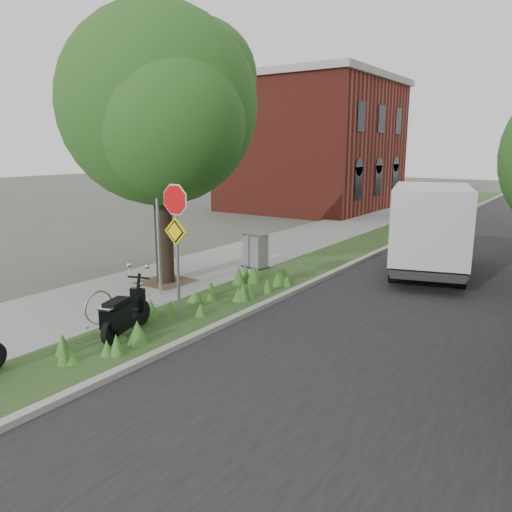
% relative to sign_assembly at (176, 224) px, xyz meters
% --- Properties ---
extents(ground, '(120.00, 120.00, 0.00)m').
position_rel_sign_assembly_xyz_m(ground, '(1.40, -0.58, -2.33)').
color(ground, '#4C5147').
rests_on(ground, ground).
extents(sidewalk_near, '(3.50, 60.00, 0.12)m').
position_rel_sign_assembly_xyz_m(sidewalk_near, '(-2.85, 9.42, -2.27)').
color(sidewalk_near, gray).
rests_on(sidewalk_near, ground).
extents(verge, '(2.00, 60.00, 0.12)m').
position_rel_sign_assembly_xyz_m(verge, '(-0.10, 9.42, -2.27)').
color(verge, '#2A4B20').
rests_on(verge, ground).
extents(kerb_near, '(0.20, 60.00, 0.13)m').
position_rel_sign_assembly_xyz_m(kerb_near, '(0.90, 9.42, -2.26)').
color(kerb_near, '#9E9991').
rests_on(kerb_near, ground).
extents(road, '(7.00, 60.00, 0.01)m').
position_rel_sign_assembly_xyz_m(road, '(4.40, 9.42, -2.32)').
color(road, black).
rests_on(road, ground).
extents(street_tree_main, '(6.21, 5.54, 7.66)m').
position_rel_sign_assembly_xyz_m(street_tree_main, '(-2.68, 2.28, 2.48)').
color(street_tree_main, black).
rests_on(street_tree_main, ground).
extents(bare_post, '(0.08, 0.08, 4.00)m').
position_rel_sign_assembly_xyz_m(bare_post, '(-1.80, 1.22, -0.21)').
color(bare_post, '#A5A8AD').
rests_on(bare_post, ground).
extents(bike_hoop, '(0.06, 0.78, 0.77)m').
position_rel_sign_assembly_xyz_m(bike_hoop, '(-1.30, -1.18, -1.83)').
color(bike_hoop, '#A5A8AD').
rests_on(bike_hoop, ground).
extents(sign_assembly, '(0.94, 0.08, 3.22)m').
position_rel_sign_assembly_xyz_m(sign_assembly, '(0.00, 0.00, 0.00)').
color(sign_assembly, '#A5A8AD').
rests_on(sign_assembly, ground).
extents(brick_building, '(9.40, 10.40, 8.30)m').
position_rel_sign_assembly_xyz_m(brick_building, '(-8.10, 21.42, 1.88)').
color(brick_building, maroon).
rests_on(brick_building, ground).
extents(scooter_far, '(0.72, 1.72, 0.84)m').
position_rel_sign_assembly_xyz_m(scooter_far, '(-0.26, -1.43, -1.80)').
color(scooter_far, black).
rests_on(scooter_far, ground).
extents(box_truck, '(3.44, 5.69, 2.42)m').
position_rel_sign_assembly_xyz_m(box_truck, '(3.29, 7.99, -0.75)').
color(box_truck, '#262628').
rests_on(box_truck, ground).
extents(utility_cabinet, '(0.93, 0.72, 1.12)m').
position_rel_sign_assembly_xyz_m(utility_cabinet, '(-1.46, 5.20, -1.67)').
color(utility_cabinet, '#262628').
rests_on(utility_cabinet, ground).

